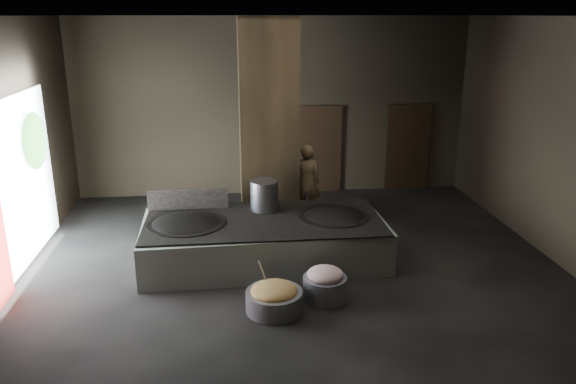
{
  "coord_description": "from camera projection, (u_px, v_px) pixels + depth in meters",
  "views": [
    {
      "loc": [
        -1.11,
        -9.74,
        4.53
      ],
      "look_at": [
        -0.03,
        0.52,
        1.25
      ],
      "focal_mm": 35.0,
      "sensor_mm": 36.0,
      "label": 1
    }
  ],
  "objects": [
    {
      "name": "stock_pot",
      "position": [
        264.0,
        195.0,
        11.03
      ],
      "size": [
        0.55,
        0.55,
        0.59
      ],
      "primitive_type": "cylinder",
      "color": "#929499",
      "rests_on": "hearth_platform"
    },
    {
      "name": "splash_guard",
      "position": [
        188.0,
        199.0,
        11.1
      ],
      "size": [
        1.58,
        0.11,
        0.4
      ],
      "primitive_type": "cube",
      "rotation": [
        0.0,
        0.0,
        0.03
      ],
      "color": "black",
      "rests_on": "hearth_platform"
    },
    {
      "name": "doorway_far_glow",
      "position": [
        406.0,
        150.0,
        15.0
      ],
      "size": [
        0.75,
        0.04,
        1.78
      ],
      "primitive_type": "cube",
      "color": "#8C6647",
      "rests_on": "ground"
    },
    {
      "name": "veg_fill",
      "position": [
        274.0,
        291.0,
        8.88
      ],
      "size": [
        0.75,
        0.75,
        0.23
      ],
      "primitive_type": "ellipsoid",
      "color": "#9CA34E",
      "rests_on": "veg_basin"
    },
    {
      "name": "doorway_near",
      "position": [
        319.0,
        151.0,
        14.72
      ],
      "size": [
        1.18,
        0.08,
        2.38
      ],
      "primitive_type": "cube",
      "color": "black",
      "rests_on": "ground"
    },
    {
      "name": "left_opening",
      "position": [
        14.0,
        188.0,
        9.92
      ],
      "size": [
        0.04,
        4.2,
        3.1
      ],
      "primitive_type": "cube",
      "color": "white",
      "rests_on": "ground"
    },
    {
      "name": "ceiling",
      "position": [
        293.0,
        13.0,
        9.33
      ],
      "size": [
        10.0,
        9.0,
        0.1
      ],
      "primitive_type": "cube",
      "color": "black",
      "rests_on": "back_wall"
    },
    {
      "name": "wok_left_rim",
      "position": [
        186.0,
        224.0,
        10.4
      ],
      "size": [
        1.46,
        1.46,
        0.05
      ],
      "primitive_type": "cylinder",
      "color": "black",
      "rests_on": "hearth_platform"
    },
    {
      "name": "back_wall",
      "position": [
        273.0,
        107.0,
        14.34
      ],
      "size": [
        10.0,
        0.1,
        4.5
      ],
      "primitive_type": "cube",
      "color": "black",
      "rests_on": "ground"
    },
    {
      "name": "doorway_far",
      "position": [
        408.0,
        149.0,
        14.96
      ],
      "size": [
        1.18,
        0.08,
        2.38
      ],
      "primitive_type": "cube",
      "color": "black",
      "rests_on": "ground"
    },
    {
      "name": "hearth_platform",
      "position": [
        264.0,
        241.0,
        10.72
      ],
      "size": [
        4.62,
        2.33,
        0.79
      ],
      "primitive_type": "cube",
      "rotation": [
        0.0,
        0.0,
        0.03
      ],
      "color": "beige",
      "rests_on": "ground"
    },
    {
      "name": "tree_silhouette",
      "position": [
        35.0,
        141.0,
        10.79
      ],
      "size": [
        0.28,
        1.1,
        1.1
      ],
      "primitive_type": "ellipsoid",
      "color": "#194714",
      "rests_on": "left_opening"
    },
    {
      "name": "platform_cap",
      "position": [
        264.0,
        220.0,
        10.59
      ],
      "size": [
        4.45,
        2.13,
        0.03
      ],
      "primitive_type": "cube",
      "color": "black",
      "rests_on": "hearth_platform"
    },
    {
      "name": "pillar",
      "position": [
        268.0,
        128.0,
        11.8
      ],
      "size": [
        1.2,
        1.2,
        4.5
      ],
      "primitive_type": "cube",
      "color": "black",
      "rests_on": "ground"
    },
    {
      "name": "meat_fill",
      "position": [
        325.0,
        274.0,
        9.21
      ],
      "size": [
        0.6,
        0.6,
        0.23
      ],
      "primitive_type": "ellipsoid",
      "color": "tan",
      "rests_on": "meat_basin"
    },
    {
      "name": "meat_basin",
      "position": [
        325.0,
        288.0,
        9.29
      ],
      "size": [
        0.96,
        0.96,
        0.4
      ],
      "primitive_type": "cylinder",
      "rotation": [
        0.0,
        0.0,
        -0.43
      ],
      "color": "gray",
      "rests_on": "ground"
    },
    {
      "name": "right_wall",
      "position": [
        559.0,
        141.0,
        10.54
      ],
      "size": [
        0.1,
        9.0,
        4.5
      ],
      "primitive_type": "cube",
      "color": "black",
      "rests_on": "ground"
    },
    {
      "name": "wok_right",
      "position": [
        334.0,
        220.0,
        10.8
      ],
      "size": [
        1.33,
        1.33,
        0.38
      ],
      "primitive_type": "ellipsoid",
      "color": "black",
      "rests_on": "hearth_platform"
    },
    {
      "name": "wok_left",
      "position": [
        186.0,
        227.0,
        10.42
      ],
      "size": [
        1.43,
        1.43,
        0.4
      ],
      "primitive_type": "ellipsoid",
      "color": "black",
      "rests_on": "hearth_platform"
    },
    {
      "name": "floor",
      "position": [
        292.0,
        265.0,
        10.73
      ],
      "size": [
        10.0,
        9.0,
        0.1
      ],
      "primitive_type": "cube",
      "color": "black",
      "rests_on": "ground"
    },
    {
      "name": "front_wall",
      "position": [
        343.0,
        248.0,
        5.72
      ],
      "size": [
        10.0,
        0.1,
        4.5
      ],
      "primitive_type": "cube",
      "color": "black",
      "rests_on": "ground"
    },
    {
      "name": "cook",
      "position": [
        306.0,
        182.0,
        12.76
      ],
      "size": [
        0.7,
        0.5,
        1.76
      ],
      "primitive_type": "imported",
      "rotation": [
        0.0,
        0.0,
        2.99
      ],
      "color": "#96784C",
      "rests_on": "ground"
    },
    {
      "name": "veg_basin",
      "position": [
        274.0,
        301.0,
        8.93
      ],
      "size": [
        1.01,
        1.01,
        0.34
      ],
      "primitive_type": "cylinder",
      "rotation": [
        0.0,
        0.0,
        -0.11
      ],
      "color": "gray",
      "rests_on": "ground"
    },
    {
      "name": "ladle",
      "position": [
        264.0,
        276.0,
        8.94
      ],
      "size": [
        0.21,
        0.32,
        0.65
      ],
      "primitive_type": "cylinder",
      "rotation": [
        0.49,
        0.0,
        -0.55
      ],
      "color": "#929499",
      "rests_on": "veg_basin"
    },
    {
      "name": "wok_right_rim",
      "position": [
        334.0,
        216.0,
        10.78
      ],
      "size": [
        1.36,
        1.36,
        0.05
      ],
      "primitive_type": "cylinder",
      "color": "black",
      "rests_on": "hearth_platform"
    },
    {
      "name": "doorway_near_glow",
      "position": [
        321.0,
        152.0,
        14.86
      ],
      "size": [
        0.79,
        0.04,
        1.86
      ],
      "primitive_type": "cube",
      "color": "#8C6647",
      "rests_on": "ground"
    }
  ]
}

